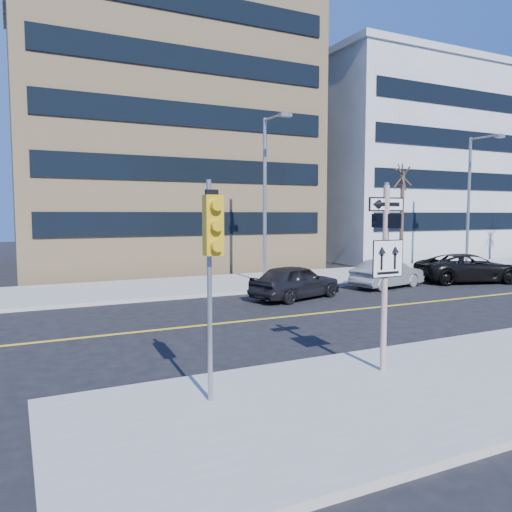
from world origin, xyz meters
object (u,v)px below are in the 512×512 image
parked_car_a (296,282)px  parked_car_c (469,268)px  streetlight_a (267,189)px  street_tree_west (403,179)px  sign_pole (385,266)px  parked_car_b (387,274)px  streetlight_b (472,194)px  traffic_signal (212,244)px

parked_car_a → parked_car_c: parked_car_c is taller
parked_car_c → streetlight_a: 11.37m
streetlight_a → street_tree_west: bearing=3.5°
street_tree_west → sign_pole: bearing=-133.3°
parked_car_b → streetlight_b: size_ratio=0.51×
parked_car_b → streetlight_a: streetlight_a is taller
streetlight_a → streetlight_b: size_ratio=1.00×
parked_car_a → parked_car_c: 10.70m
parked_car_b → parked_car_c: bearing=-106.3°
sign_pole → parked_car_b: (8.99, 10.30, -1.77)m
parked_car_c → parked_car_a: bearing=109.9°
parked_car_c → street_tree_west: 6.25m
sign_pole → parked_car_a: size_ratio=0.95×
parked_car_a → parked_car_c: bearing=-104.4°
streetlight_a → streetlight_b: bearing=0.0°
parked_car_a → streetlight_a: streetlight_a is taller
sign_pole → street_tree_west: (13.00, 13.81, 3.09)m
parked_car_c → traffic_signal: bearing=136.8°
parked_car_c → streetlight_a: streetlight_a is taller
streetlight_b → parked_car_c: bearing=-139.5°
streetlight_a → street_tree_west: (9.00, 0.54, 0.77)m
traffic_signal → street_tree_west: (17.00, 13.96, 2.50)m
traffic_signal → parked_car_b: bearing=38.8°
streetlight_b → traffic_signal: bearing=-148.6°
streetlight_a → sign_pole: bearing=-106.8°
streetlight_a → parked_car_b: bearing=-30.8°
parked_car_b → street_tree_west: street_tree_west is taller
sign_pole → street_tree_west: size_ratio=0.64×
parked_car_a → streetlight_b: size_ratio=0.53×
sign_pole → streetlight_a: streetlight_a is taller
sign_pole → streetlight_b: (18.00, 13.27, 2.32)m
parked_car_a → parked_car_b: 5.63m
parked_car_a → traffic_signal: bearing=125.9°
traffic_signal → streetlight_b: size_ratio=0.50×
parked_car_b → sign_pole: bearing=126.6°
traffic_signal → parked_car_c: size_ratio=0.75×
parked_car_c → streetlight_a: bearing=89.5°
parked_car_b → parked_car_c: parked_car_c is taller
parked_car_c → streetlight_a: size_ratio=0.67×
parked_car_c → streetlight_b: size_ratio=0.67×
parked_car_a → parked_car_b: bearing=-98.7°
sign_pole → streetlight_a: (4.00, 13.27, 2.32)m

